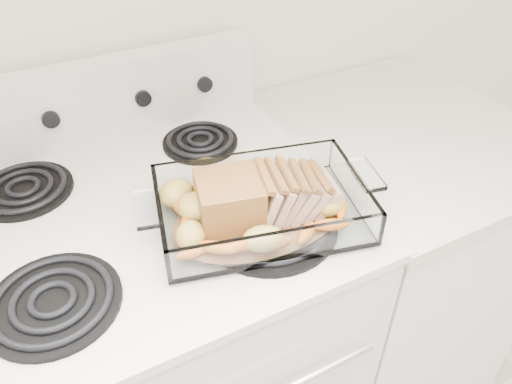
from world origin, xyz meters
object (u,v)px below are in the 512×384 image
electric_range (167,348)px  counter_right (379,261)px  baking_dish (261,210)px  pork_roast (254,200)px

electric_range → counter_right: (0.66, -0.00, -0.02)m
counter_right → baking_dish: baking_dish is taller
electric_range → pork_roast: electric_range is taller
baking_dish → electric_range: bearing=156.4°
electric_range → counter_right: 0.67m
electric_range → pork_roast: 0.56m
electric_range → baking_dish: bearing=-37.2°
counter_right → pork_roast: bearing=-164.2°
counter_right → pork_roast: 0.74m
baking_dish → pork_roast: pork_roast is taller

